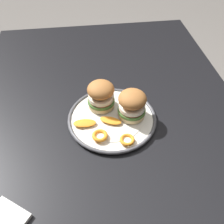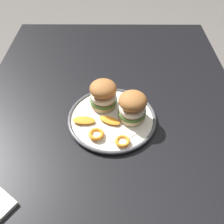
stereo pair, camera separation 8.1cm
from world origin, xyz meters
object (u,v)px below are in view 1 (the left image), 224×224
(dinner_plate, at_px, (112,118))
(sandwich_half_right, at_px, (132,104))
(sandwich_half_left, at_px, (101,95))
(dining_table, at_px, (109,132))

(dinner_plate, relative_size, sandwich_half_right, 2.45)
(sandwich_half_left, bearing_deg, sandwich_half_right, 58.34)
(sandwich_half_left, xyz_separation_m, sandwich_half_right, (0.06, 0.10, 0.00))
(dinner_plate, relative_size, sandwich_half_left, 2.39)
(dining_table, xyz_separation_m, sandwich_half_left, (-0.04, -0.02, 0.16))
(dining_table, relative_size, sandwich_half_left, 10.77)
(dining_table, distance_m, sandwich_half_right, 0.18)
(dining_table, relative_size, sandwich_half_right, 11.07)
(dinner_plate, xyz_separation_m, sandwich_half_right, (0.00, 0.07, 0.06))
(dining_table, relative_size, dinner_plate, 4.52)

